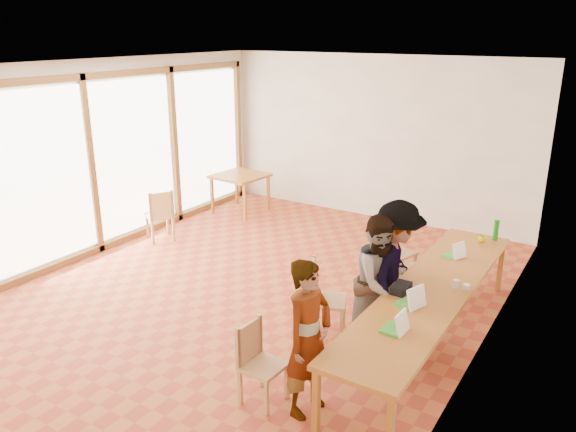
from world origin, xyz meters
name	(u,v)px	position (x,y,z in m)	size (l,w,h in m)	color
ground	(248,294)	(0.00, 0.00, 0.00)	(8.00, 8.00, 0.00)	#AD5229
wall_back	(374,138)	(0.00, 4.00, 1.50)	(6.00, 0.10, 3.00)	silver
wall_right	(487,231)	(3.00, 0.00, 1.50)	(0.10, 8.00, 3.00)	silver
window_wall	(90,160)	(-2.96, 0.00, 1.50)	(0.10, 8.00, 3.00)	white
ceiling	(242,64)	(0.00, 0.00, 3.02)	(6.00, 8.00, 0.04)	white
communal_table	(431,292)	(2.50, -0.01, 0.70)	(0.80, 4.00, 0.75)	#A56D24
side_table	(240,179)	(-2.25, 2.86, 0.67)	(0.90, 0.90, 0.75)	#A56D24
chair_near	(256,353)	(1.39, -1.76, 0.49)	(0.39, 0.39, 0.43)	tan
chair_mid	(320,290)	(1.30, -0.36, 0.55)	(0.55, 0.55, 0.48)	tan
chair_far	(394,244)	(1.43, 1.58, 0.52)	(0.48, 0.48, 0.45)	tan
chair_empty	(402,261)	(1.74, 1.12, 0.49)	(0.48, 0.48, 0.42)	tan
chair_spare	(160,210)	(-2.42, 0.87, 0.54)	(0.57, 0.57, 0.47)	tan
person_near	(309,338)	(1.90, -1.64, 0.76)	(0.55, 0.36, 1.52)	gray
person_mid	(380,282)	(1.98, -0.21, 0.77)	(0.75, 0.58, 1.54)	gray
person_far	(395,272)	(2.06, 0.01, 0.83)	(1.07, 0.61, 1.65)	gray
laptop_near	(397,326)	(2.53, -1.08, 0.81)	(0.22, 0.25, 0.21)	green
laptop_mid	(412,301)	(2.47, -0.53, 0.81)	(0.30, 0.32, 0.22)	green
laptop_far	(456,253)	(2.47, 0.99, 0.80)	(0.27, 0.29, 0.20)	green
yellow_mug	(482,239)	(2.61, 1.69, 0.79)	(0.11, 0.11, 0.09)	yellow
green_bottle	(496,230)	(2.74, 1.85, 0.89)	(0.07, 0.07, 0.28)	#0F6B11
clear_glass	(456,284)	(2.72, 0.13, 0.80)	(0.07, 0.07, 0.09)	silver
condiment_cup	(466,287)	(2.82, 0.15, 0.78)	(0.08, 0.08, 0.06)	white
pink_phone	(416,289)	(2.37, -0.14, 0.76)	(0.05, 0.10, 0.01)	#DD458C
black_pouch	(401,288)	(2.25, -0.29, 0.80)	(0.16, 0.26, 0.09)	black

